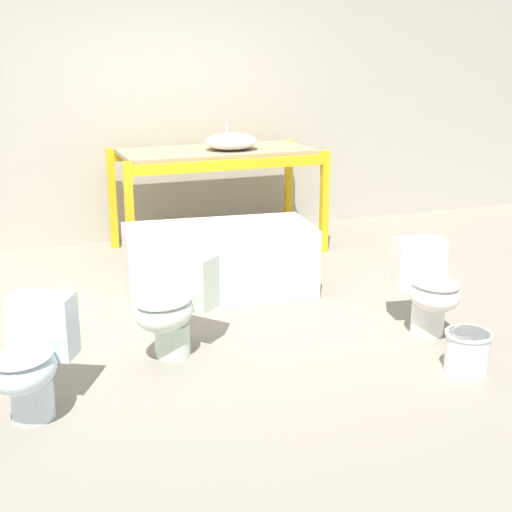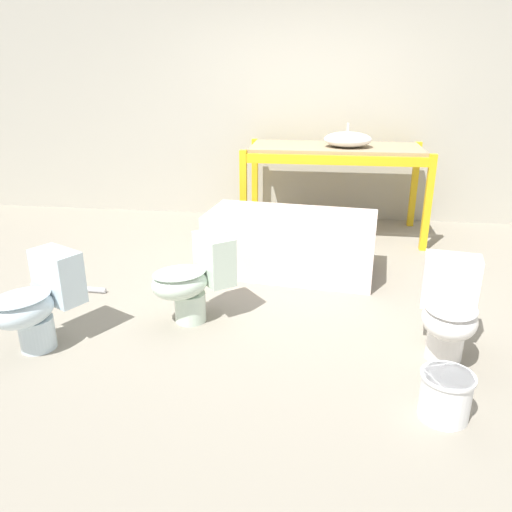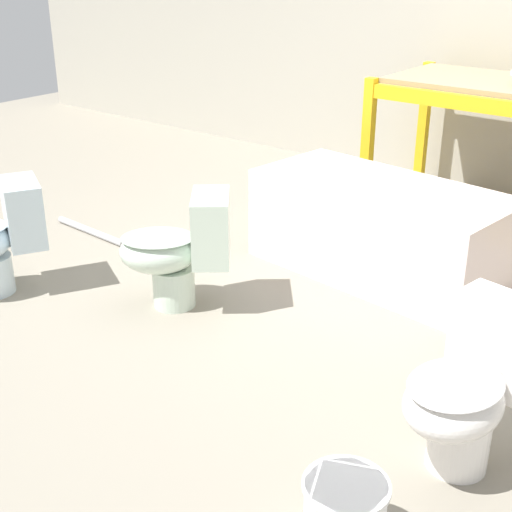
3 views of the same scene
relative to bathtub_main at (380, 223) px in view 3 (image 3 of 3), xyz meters
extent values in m
plane|color=gray|center=(-0.09, -0.29, -0.32)|extent=(12.00, 12.00, 0.00)
cube|color=yellow|center=(-0.56, 0.79, 0.17)|extent=(0.07, 0.07, 0.99)
cube|color=yellow|center=(-0.56, 1.66, 0.17)|extent=(0.07, 0.07, 0.99)
cube|color=yellow|center=(0.38, 0.79, 0.59)|extent=(1.88, 0.06, 0.09)
cube|color=silver|center=(0.00, 0.00, -0.04)|extent=(1.56, 0.85, 0.56)
cube|color=beige|center=(0.00, 0.00, 0.12)|extent=(1.47, 0.76, 0.24)
cylinder|color=white|center=(1.09, -1.33, -0.21)|extent=(0.23, 0.23, 0.22)
ellipsoid|color=white|center=(1.08, -1.40, 0.00)|extent=(0.40, 0.46, 0.23)
ellipsoid|color=beige|center=(1.08, -1.40, 0.08)|extent=(0.38, 0.44, 0.03)
cube|color=white|center=(1.13, -1.12, 0.13)|extent=(0.37, 0.25, 0.36)
cube|color=silver|center=(-1.47, -1.39, 0.13)|extent=(0.40, 0.33, 0.36)
cylinder|color=silver|center=(-0.66, -1.05, -0.21)|extent=(0.23, 0.23, 0.22)
ellipsoid|color=silver|center=(-0.72, -1.09, 0.00)|extent=(0.53, 0.52, 0.23)
ellipsoid|color=#A3B3A3|center=(-0.72, -1.09, 0.08)|extent=(0.50, 0.49, 0.03)
cube|color=silver|center=(-0.50, -0.92, 0.13)|extent=(0.37, 0.39, 0.36)
cylinder|color=white|center=(0.97, -1.93, -0.07)|extent=(0.28, 0.28, 0.02)
cylinder|color=#B7B7BC|center=(-1.83, -0.67, -0.30)|extent=(0.68, 0.08, 0.04)
camera|label=1|loc=(-1.67, -5.23, 1.62)|focal=50.00mm
camera|label=2|loc=(0.27, -4.27, 1.44)|focal=35.00mm
camera|label=3|loc=(1.84, -3.49, 1.50)|focal=50.00mm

